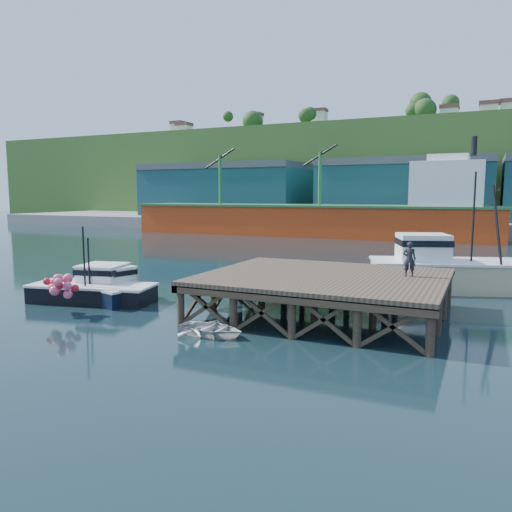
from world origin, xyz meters
The scene contains 12 objects.
ground centered at (0.00, 0.00, 0.00)m, with size 300.00×300.00×0.00m, color black.
wharf centered at (5.50, -0.19, 1.94)m, with size 12.00×10.00×2.62m.
far_quay centered at (0.00, 70.00, 1.00)m, with size 160.00×40.00×2.00m, color gray.
warehouse_left centered at (-35.00, 65.00, 6.50)m, with size 32.00×16.00×9.00m, color #184D4F.
warehouse_mid centered at (0.00, 65.00, 6.50)m, with size 28.00×16.00×9.00m, color #184D4F.
cargo_ship centered at (-8.46, 48.00, 3.31)m, with size 55.50×10.00×13.75m.
hillside centered at (0.00, 100.00, 11.00)m, with size 220.00×50.00×22.00m, color #2D511E.
boat_navy centered at (-7.58, -1.81, 0.75)m, with size 6.35×4.11×3.74m.
boat_black centered at (-7.71, -2.34, 0.82)m, with size 7.59×6.30×4.45m.
trawler centered at (11.41, 10.16, 1.58)m, with size 12.13×7.55×7.65m.
dinghy centered at (2.10, -5.80, 0.32)m, with size 2.21×3.09×0.64m, color silver.
dockworker centered at (9.52, 1.26, 3.01)m, with size 0.64×0.42×1.76m, color black.
Camera 1 is at (12.92, -24.48, 6.24)m, focal length 35.00 mm.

